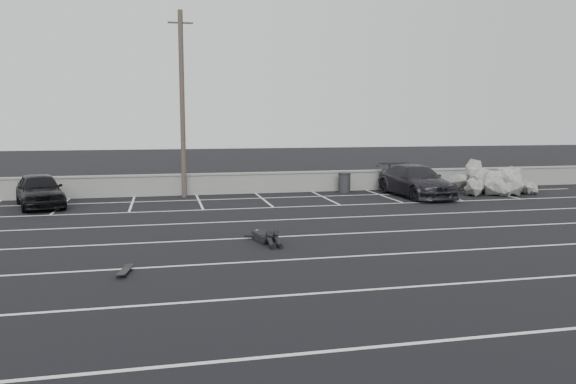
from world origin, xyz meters
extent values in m
plane|color=black|center=(0.00, 0.00, 0.00)|extent=(120.00, 120.00, 0.00)
cube|color=gray|center=(0.00, 14.00, 0.50)|extent=(50.00, 0.35, 1.00)
cube|color=gray|center=(0.00, 14.00, 1.02)|extent=(50.00, 0.45, 0.08)
cube|color=silver|center=(0.00, -6.00, 0.00)|extent=(36.00, 0.10, 0.01)
cube|color=silver|center=(0.00, -3.00, 0.00)|extent=(36.00, 0.10, 0.01)
cube|color=silver|center=(0.00, 0.00, 0.00)|extent=(36.00, 0.10, 0.01)
cube|color=silver|center=(0.00, 3.00, 0.00)|extent=(36.00, 0.10, 0.01)
cube|color=silver|center=(0.00, 6.00, 0.00)|extent=(36.00, 0.10, 0.01)
cube|color=silver|center=(0.00, 9.00, 0.00)|extent=(36.00, 0.10, 0.01)
cube|color=silver|center=(0.00, 12.00, 0.00)|extent=(36.00, 0.10, 0.01)
cube|color=silver|center=(-8.00, 11.50, 0.00)|extent=(0.10, 5.00, 0.01)
cube|color=silver|center=(-5.00, 11.50, 0.00)|extent=(0.10, 5.00, 0.01)
cube|color=silver|center=(-2.00, 11.50, 0.00)|extent=(0.10, 5.00, 0.01)
cube|color=silver|center=(1.00, 11.50, 0.00)|extent=(0.10, 5.00, 0.01)
cube|color=silver|center=(4.00, 11.50, 0.00)|extent=(0.10, 5.00, 0.01)
cube|color=silver|center=(7.00, 11.50, 0.00)|extent=(0.10, 5.00, 0.01)
cube|color=silver|center=(10.00, 11.50, 0.00)|extent=(0.10, 5.00, 0.01)
cube|color=silver|center=(13.00, 11.50, 0.00)|extent=(0.10, 5.00, 0.01)
imported|color=black|center=(-8.82, 11.43, 0.73)|extent=(2.91, 4.63, 1.47)
imported|color=black|center=(8.50, 10.98, 0.76)|extent=(2.47, 5.38, 1.53)
cylinder|color=#4C4238|center=(-2.61, 13.20, 4.42)|extent=(0.24, 0.24, 8.85)
cube|color=#4C4238|center=(-2.61, 13.20, 8.26)|extent=(1.18, 0.08, 0.08)
cylinder|color=#262629|center=(5.55, 13.15, 0.49)|extent=(0.64, 0.64, 0.99)
cylinder|color=#262629|center=(5.55, 13.15, 1.01)|extent=(0.71, 0.71, 0.05)
cube|color=black|center=(-4.59, -0.50, 0.09)|extent=(0.35, 0.84, 0.02)
cube|color=#262629|center=(-4.54, -0.23, 0.05)|extent=(0.17, 0.08, 0.04)
cube|color=#262629|center=(-4.64, -0.76, 0.05)|extent=(0.17, 0.08, 0.04)
cylinder|color=black|center=(-4.64, -0.21, 0.03)|extent=(0.04, 0.06, 0.06)
cylinder|color=black|center=(-4.44, -0.25, 0.03)|extent=(0.04, 0.06, 0.06)
cylinder|color=black|center=(-4.74, -0.75, 0.03)|extent=(0.04, 0.06, 0.06)
cylinder|color=black|center=(-4.54, -0.78, 0.03)|extent=(0.04, 0.06, 0.06)
camera|label=1|loc=(-3.61, -14.33, 3.72)|focal=35.00mm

